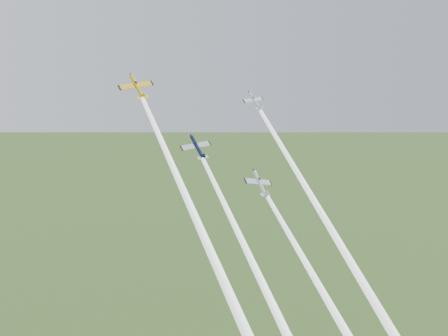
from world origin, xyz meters
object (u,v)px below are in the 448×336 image
at_px(plane_yellow, 137,87).
at_px(plane_silver_low, 260,184).
at_px(plane_navy, 197,147).
at_px(plane_silver_right, 254,101).

distance_m(plane_yellow, plane_silver_low, 34.80).
relative_size(plane_navy, plane_silver_right, 1.25).
bearing_deg(plane_silver_right, plane_silver_low, -129.47).
bearing_deg(plane_navy, plane_silver_low, -60.19).
bearing_deg(plane_yellow, plane_silver_right, -6.51).
bearing_deg(plane_silver_low, plane_yellow, 132.71).
distance_m(plane_yellow, plane_navy, 19.57).
distance_m(plane_navy, plane_silver_low, 17.20).
xyz_separation_m(plane_silver_right, plane_silver_low, (-10.42, -14.48, -17.48)).
bearing_deg(plane_silver_right, plane_navy, 179.34).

